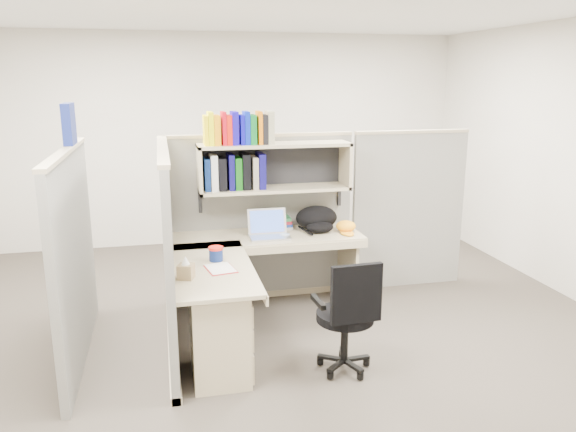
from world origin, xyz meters
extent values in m
plane|color=#322D27|center=(0.00, 0.00, 0.00)|extent=(6.00, 6.00, 0.00)
plane|color=beige|center=(0.00, 3.00, 1.35)|extent=(6.00, 0.00, 6.00)
plane|color=beige|center=(0.00, -3.00, 1.35)|extent=(6.00, 0.00, 6.00)
plane|color=silver|center=(0.00, 0.00, 2.70)|extent=(6.00, 6.00, 0.00)
cube|color=#63635E|center=(0.00, 0.90, 0.80)|extent=(1.80, 0.06, 1.60)
cube|color=tan|center=(0.00, 0.90, 1.61)|extent=(1.80, 0.08, 0.03)
cube|color=#63635E|center=(-0.90, 0.00, 0.80)|extent=(0.06, 1.80, 1.60)
cube|color=tan|center=(-0.90, 0.00, 1.61)|extent=(0.08, 1.80, 0.03)
cube|color=#63635E|center=(-1.60, 0.00, 0.80)|extent=(0.06, 1.80, 1.60)
cube|color=#63635E|center=(1.55, 0.90, 0.80)|extent=(1.20, 0.06, 1.60)
cube|color=navy|center=(-1.60, 0.35, 1.79)|extent=(0.07, 0.27, 0.32)
cube|color=white|center=(-0.87, 0.15, 1.20)|extent=(0.00, 0.21, 0.28)
cube|color=tan|center=(0.10, 0.70, 1.55)|extent=(1.40, 0.34, 0.03)
cube|color=tan|center=(0.10, 0.70, 1.14)|extent=(1.40, 0.34, 0.03)
cube|color=tan|center=(-0.58, 0.70, 1.34)|extent=(0.03, 0.34, 0.44)
cube|color=tan|center=(0.78, 0.70, 1.34)|extent=(0.03, 0.34, 0.44)
cube|color=black|center=(0.10, 0.86, 1.34)|extent=(1.38, 0.01, 0.41)
cube|color=#FFE205|center=(-0.52, 0.68, 1.69)|extent=(0.03, 0.20, 0.26)
cube|color=#F1EF05|center=(-0.48, 0.68, 1.71)|extent=(0.05, 0.20, 0.29)
cube|color=orange|center=(-0.42, 0.68, 1.69)|extent=(0.06, 0.20, 0.26)
cube|color=#B40716|center=(-0.36, 0.68, 1.71)|extent=(0.04, 0.20, 0.29)
cube|color=red|center=(-0.32, 0.68, 1.69)|extent=(0.05, 0.20, 0.26)
cube|color=#12059B|center=(-0.27, 0.68, 1.71)|extent=(0.06, 0.20, 0.29)
cube|color=#0805A0|center=(-0.20, 0.68, 1.69)|extent=(0.04, 0.20, 0.26)
cube|color=#051BA2|center=(-0.16, 0.68, 1.71)|extent=(0.04, 0.20, 0.29)
cube|color=#065C1E|center=(-0.11, 0.68, 1.69)|extent=(0.06, 0.20, 0.26)
cube|color=orange|center=(-0.04, 0.68, 1.71)|extent=(0.04, 0.20, 0.29)
cube|color=black|center=(0.00, 0.68, 1.69)|extent=(0.05, 0.20, 0.26)
cube|color=#9C9878|center=(0.05, 0.68, 1.71)|extent=(0.06, 0.20, 0.29)
cube|color=#071B4D|center=(-0.52, 0.72, 1.30)|extent=(0.05, 0.24, 0.29)
cube|color=beige|center=(-0.46, 0.72, 1.31)|extent=(0.06, 0.24, 0.32)
cube|color=black|center=(-0.39, 0.72, 1.30)|extent=(0.07, 0.24, 0.29)
cube|color=#090645|center=(-0.30, 0.72, 1.31)|extent=(0.05, 0.24, 0.32)
cube|color=#0A480B|center=(-0.24, 0.72, 1.30)|extent=(0.06, 0.24, 0.29)
cube|color=black|center=(-0.17, 0.72, 1.31)|extent=(0.07, 0.24, 0.32)
cube|color=gray|center=(-0.09, 0.72, 1.30)|extent=(0.05, 0.24, 0.29)
cube|color=#0B074D|center=(-0.03, 0.72, 1.31)|extent=(0.06, 0.24, 0.32)
cube|color=tan|center=(0.00, 0.57, 0.71)|extent=(1.74, 0.60, 0.03)
cube|color=tan|center=(-0.57, -0.20, 0.71)|extent=(0.60, 1.34, 0.03)
cube|color=tan|center=(0.00, 0.27, 0.68)|extent=(1.74, 0.02, 0.07)
cube|color=tan|center=(-0.27, -0.20, 0.68)|extent=(0.02, 1.34, 0.07)
cube|color=tan|center=(-0.57, -0.55, 0.34)|extent=(0.40, 0.55, 0.68)
cube|color=tan|center=(-0.36, -0.55, 0.54)|extent=(0.02, 0.50, 0.16)
cube|color=tan|center=(-0.36, -0.55, 0.36)|extent=(0.02, 0.50, 0.16)
cube|color=tan|center=(-0.36, -0.55, 0.14)|extent=(0.02, 0.50, 0.22)
cube|color=#B2B2B7|center=(-0.35, -0.55, 0.54)|extent=(0.01, 0.12, 0.01)
cube|color=tan|center=(0.80, 0.60, 0.35)|extent=(0.03, 0.55, 0.70)
cylinder|color=navy|center=(-0.53, -0.07, 0.78)|extent=(0.11, 0.11, 0.10)
cylinder|color=red|center=(-0.53, -0.07, 0.83)|extent=(0.12, 0.12, 0.02)
ellipsoid|color=#8FA9CC|center=(0.15, 0.48, 0.75)|extent=(0.11, 0.09, 0.04)
cylinder|color=white|center=(-0.03, 0.75, 0.78)|extent=(0.08, 0.08, 0.11)
cylinder|color=black|center=(0.35, -0.68, 0.43)|extent=(0.43, 0.43, 0.06)
cube|color=black|center=(0.36, -0.87, 0.68)|extent=(0.37, 0.07, 0.43)
cylinder|color=black|center=(0.35, -0.68, 0.26)|extent=(0.06, 0.06, 0.37)
cylinder|color=black|center=(0.35, -0.68, 0.05)|extent=(0.41, 0.41, 0.09)
cube|color=black|center=(0.13, -0.69, 0.57)|extent=(0.05, 0.24, 0.04)
cube|color=black|center=(0.56, -0.67, 0.57)|extent=(0.05, 0.24, 0.04)
camera|label=1|loc=(-0.91, -4.32, 2.14)|focal=35.00mm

